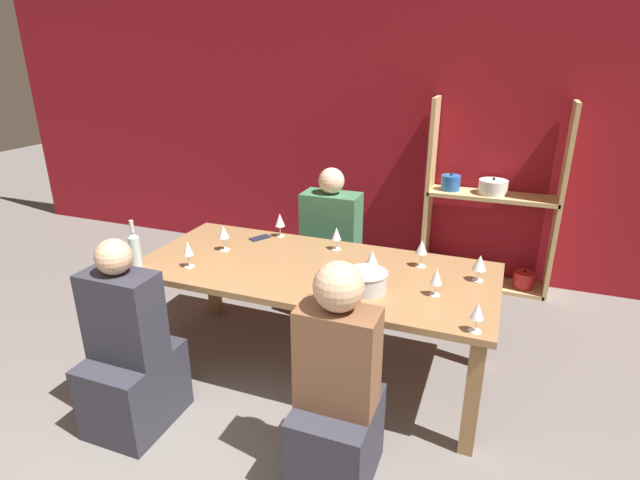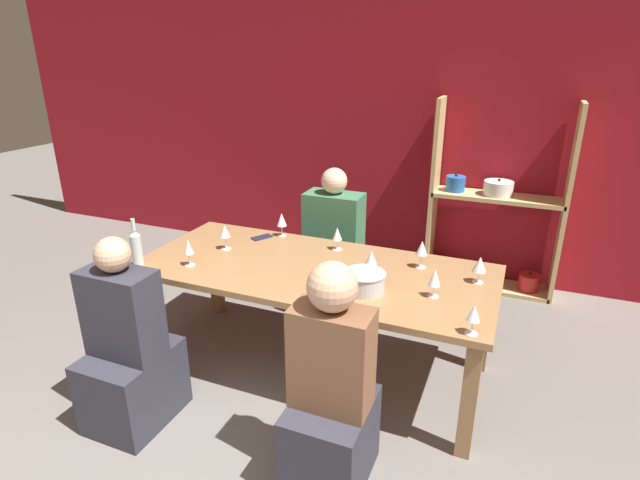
{
  "view_description": "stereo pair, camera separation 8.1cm",
  "coord_description": "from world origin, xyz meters",
  "px_view_note": "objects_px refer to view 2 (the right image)",
  "views": [
    {
      "loc": [
        1.11,
        -0.8,
        2.05
      ],
      "look_at": [
        0.04,
        1.99,
        0.9
      ],
      "focal_mm": 28.0,
      "sensor_mm": 36.0,
      "label": 1
    },
    {
      "loc": [
        1.18,
        -0.77,
        2.05
      ],
      "look_at": [
        0.04,
        1.99,
        0.9
      ],
      "focal_mm": 28.0,
      "sensor_mm": 36.0,
      "label": 2
    }
  ],
  "objects_px": {
    "cell_phone": "(262,237)",
    "person_near_b": "(331,404)",
    "wine_glass_empty_b": "(480,265)",
    "shelf_unit": "(489,225)",
    "wine_glass_empty_c": "(474,314)",
    "wine_glass_white_b": "(337,235)",
    "wine_glass_empty_d": "(422,248)",
    "wine_glass_white_a": "(225,232)",
    "wine_bottle_green": "(136,247)",
    "dining_table": "(314,279)",
    "wine_glass_white_c": "(282,220)",
    "person_far_a": "(333,259)",
    "wine_glass_white_d": "(188,248)",
    "wine_glass_red_a": "(435,278)",
    "mixing_bowl": "(364,281)",
    "wine_glass_empty_a": "(371,258)",
    "person_near_a": "(129,358)"
  },
  "relations": [
    {
      "from": "dining_table",
      "to": "wine_glass_white_c",
      "type": "bearing_deg",
      "value": 135.66
    },
    {
      "from": "shelf_unit",
      "to": "wine_bottle_green",
      "type": "relative_size",
      "value": 5.34
    },
    {
      "from": "shelf_unit",
      "to": "wine_glass_white_b",
      "type": "height_order",
      "value": "shelf_unit"
    },
    {
      "from": "mixing_bowl",
      "to": "wine_glass_white_b",
      "type": "distance_m",
      "value": 0.65
    },
    {
      "from": "mixing_bowl",
      "to": "wine_glass_white_d",
      "type": "height_order",
      "value": "wine_glass_white_d"
    },
    {
      "from": "person_near_a",
      "to": "wine_glass_empty_b",
      "type": "bearing_deg",
      "value": 30.43
    },
    {
      "from": "wine_glass_empty_b",
      "to": "wine_glass_red_a",
      "type": "relative_size",
      "value": 0.97
    },
    {
      "from": "mixing_bowl",
      "to": "wine_glass_white_b",
      "type": "relative_size",
      "value": 1.54
    },
    {
      "from": "wine_glass_empty_a",
      "to": "person_near_b",
      "type": "distance_m",
      "value": 0.94
    },
    {
      "from": "shelf_unit",
      "to": "wine_bottle_green",
      "type": "height_order",
      "value": "shelf_unit"
    },
    {
      "from": "dining_table",
      "to": "wine_glass_white_b",
      "type": "relative_size",
      "value": 14.0
    },
    {
      "from": "mixing_bowl",
      "to": "wine_glass_empty_d",
      "type": "relative_size",
      "value": 1.37
    },
    {
      "from": "wine_glass_empty_b",
      "to": "wine_glass_white_b",
      "type": "xyz_separation_m",
      "value": [
        -0.96,
        0.17,
        -0.01
      ]
    },
    {
      "from": "wine_glass_empty_c",
      "to": "person_near_a",
      "type": "relative_size",
      "value": 0.14
    },
    {
      "from": "cell_phone",
      "to": "person_far_a",
      "type": "xyz_separation_m",
      "value": [
        0.36,
        0.53,
        -0.33
      ]
    },
    {
      "from": "wine_glass_empty_a",
      "to": "wine_glass_empty_c",
      "type": "relative_size",
      "value": 1.08
    },
    {
      "from": "wine_glass_empty_a",
      "to": "wine_glass_red_a",
      "type": "height_order",
      "value": "same"
    },
    {
      "from": "wine_glass_empty_d",
      "to": "wine_glass_white_d",
      "type": "bearing_deg",
      "value": -158.73
    },
    {
      "from": "wine_glass_empty_b",
      "to": "wine_glass_white_d",
      "type": "height_order",
      "value": "wine_glass_white_d"
    },
    {
      "from": "wine_glass_empty_c",
      "to": "person_far_a",
      "type": "height_order",
      "value": "person_far_a"
    },
    {
      "from": "wine_glass_white_b",
      "to": "wine_glass_white_c",
      "type": "distance_m",
      "value": 0.48
    },
    {
      "from": "wine_glass_white_c",
      "to": "person_far_a",
      "type": "bearing_deg",
      "value": 60.84
    },
    {
      "from": "wine_glass_white_c",
      "to": "wine_glass_empty_d",
      "type": "height_order",
      "value": "wine_glass_empty_d"
    },
    {
      "from": "dining_table",
      "to": "wine_glass_white_b",
      "type": "xyz_separation_m",
      "value": [
        0.03,
        0.34,
        0.19
      ]
    },
    {
      "from": "wine_glass_empty_a",
      "to": "wine_glass_white_b",
      "type": "relative_size",
      "value": 1.05
    },
    {
      "from": "person_far_a",
      "to": "cell_phone",
      "type": "bearing_deg",
      "value": 55.8
    },
    {
      "from": "wine_glass_empty_c",
      "to": "cell_phone",
      "type": "bearing_deg",
      "value": 154.04
    },
    {
      "from": "wine_glass_red_a",
      "to": "person_near_a",
      "type": "height_order",
      "value": "person_near_a"
    },
    {
      "from": "wine_glass_empty_a",
      "to": "person_far_a",
      "type": "bearing_deg",
      "value": 123.55
    },
    {
      "from": "shelf_unit",
      "to": "wine_glass_white_a",
      "type": "bearing_deg",
      "value": -133.72
    },
    {
      "from": "wine_glass_empty_b",
      "to": "person_near_b",
      "type": "distance_m",
      "value": 1.21
    },
    {
      "from": "wine_bottle_green",
      "to": "wine_glass_white_c",
      "type": "xyz_separation_m",
      "value": [
        0.61,
        0.83,
        -0.0
      ]
    },
    {
      "from": "wine_glass_white_a",
      "to": "person_near_b",
      "type": "bearing_deg",
      "value": -37.94
    },
    {
      "from": "wine_glass_empty_d",
      "to": "wine_glass_white_a",
      "type": "bearing_deg",
      "value": -171.04
    },
    {
      "from": "dining_table",
      "to": "wine_glass_white_d",
      "type": "xyz_separation_m",
      "value": [
        -0.75,
        -0.28,
        0.2
      ]
    },
    {
      "from": "person_near_b",
      "to": "wine_glass_red_a",
      "type": "bearing_deg",
      "value": 65.21
    },
    {
      "from": "wine_glass_white_c",
      "to": "dining_table",
      "type": "bearing_deg",
      "value": -44.34
    },
    {
      "from": "wine_glass_empty_c",
      "to": "wine_glass_white_c",
      "type": "height_order",
      "value": "wine_glass_white_c"
    },
    {
      "from": "cell_phone",
      "to": "person_near_b",
      "type": "xyz_separation_m",
      "value": [
        1.0,
        -1.17,
        -0.3
      ]
    },
    {
      "from": "dining_table",
      "to": "person_near_a",
      "type": "height_order",
      "value": "person_near_a"
    },
    {
      "from": "person_near_b",
      "to": "wine_bottle_green",
      "type": "bearing_deg",
      "value": 163.88
    },
    {
      "from": "person_near_a",
      "to": "cell_phone",
      "type": "bearing_deg",
      "value": 80.03
    },
    {
      "from": "wine_glass_empty_a",
      "to": "wine_glass_white_b",
      "type": "xyz_separation_m",
      "value": [
        -0.34,
        0.33,
        -0.01
      ]
    },
    {
      "from": "mixing_bowl",
      "to": "cell_phone",
      "type": "bearing_deg",
      "value": 151.1
    },
    {
      "from": "wine_glass_empty_a",
      "to": "cell_phone",
      "type": "bearing_deg",
      "value": 160.43
    },
    {
      "from": "shelf_unit",
      "to": "wine_glass_empty_c",
      "type": "bearing_deg",
      "value": -87.76
    },
    {
      "from": "shelf_unit",
      "to": "dining_table",
      "type": "bearing_deg",
      "value": -118.18
    },
    {
      "from": "wine_glass_white_d",
      "to": "wine_glass_empty_d",
      "type": "xyz_separation_m",
      "value": [
        1.37,
        0.53,
        0.01
      ]
    },
    {
      "from": "wine_glass_empty_a",
      "to": "dining_table",
      "type": "bearing_deg",
      "value": -179.35
    },
    {
      "from": "wine_glass_white_d",
      "to": "wine_glass_empty_d",
      "type": "height_order",
      "value": "wine_glass_empty_d"
    }
  ]
}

